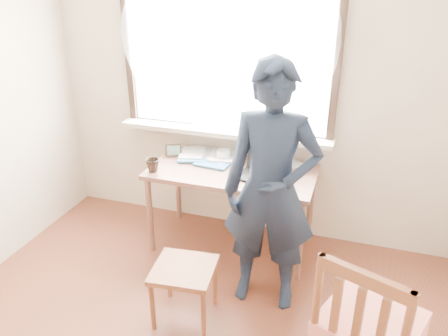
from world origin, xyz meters
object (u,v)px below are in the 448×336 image
(mug_white, at_px, (223,155))
(work_chair, at_px, (184,275))
(person, at_px, (271,191))
(desk, at_px, (232,178))
(laptop, at_px, (264,169))
(mug_dark, at_px, (153,165))
(side_chair, at_px, (368,332))

(mug_white, bearing_deg, work_chair, -85.64)
(person, bearing_deg, mug_white, 124.61)
(work_chair, xyz_separation_m, person, (0.48, 0.38, 0.52))
(mug_white, bearing_deg, desk, -50.99)
(laptop, xyz_separation_m, mug_white, (-0.40, 0.19, -0.01))
(desk, distance_m, laptop, 0.30)
(mug_white, bearing_deg, mug_dark, -140.76)
(laptop, bearing_deg, mug_white, 154.50)
(laptop, distance_m, mug_white, 0.44)
(side_chair, bearing_deg, work_chair, 163.19)
(mug_white, distance_m, person, 0.91)
(laptop, xyz_separation_m, work_chair, (-0.31, -0.89, -0.43))
(side_chair, bearing_deg, mug_dark, 148.37)
(mug_white, height_order, mug_dark, mug_dark)
(desk, distance_m, mug_dark, 0.65)
(side_chair, bearing_deg, desk, 131.04)
(laptop, height_order, work_chair, laptop)
(laptop, height_order, side_chair, side_chair)
(desk, relative_size, laptop, 3.19)
(laptop, relative_size, work_chair, 0.96)
(mug_white, height_order, side_chair, side_chair)
(desk, xyz_separation_m, laptop, (0.27, -0.03, 0.13))
(desk, height_order, person, person)
(work_chair, bearing_deg, mug_white, 94.36)
(desk, height_order, laptop, laptop)
(desk, bearing_deg, laptop, -6.30)
(desk, xyz_separation_m, mug_dark, (-0.60, -0.22, 0.13))
(side_chair, bearing_deg, mug_white, 130.82)
(mug_dark, distance_m, side_chair, 2.01)
(mug_white, relative_size, mug_dark, 1.08)
(mug_white, distance_m, side_chair, 1.90)
(mug_dark, height_order, person, person)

